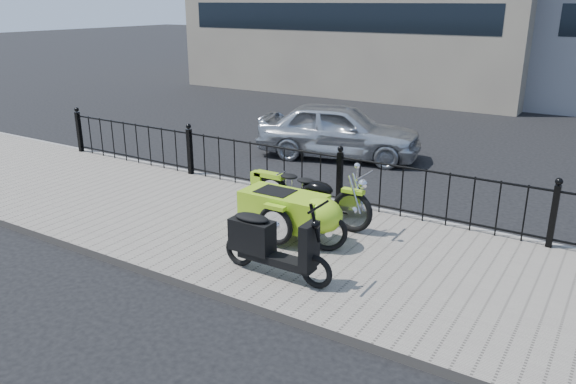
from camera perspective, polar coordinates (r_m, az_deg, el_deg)
The scene contains 8 objects.
ground at distance 9.14m, azimuth 1.43°, elevation -4.29°, with size 120.00×120.00×0.00m, color black.
sidewalk at distance 8.72m, azimuth -0.24°, elevation -5.03°, with size 30.00×3.80×0.12m, color gray.
curb at distance 10.29m, azimuth 5.53°, elevation -1.28°, with size 30.00×0.10×0.12m, color gray.
iron_fence at distance 10.00m, azimuth 5.26°, elevation 1.32°, with size 14.11×0.11×1.08m.
motorcycle_sidecar at distance 8.57m, azimuth 1.05°, elevation -1.60°, with size 2.28×1.48×0.98m.
scooter at distance 7.43m, azimuth -1.95°, elevation -5.28°, with size 1.66×0.48×1.13m.
spare_tire at distance 8.17m, azimuth 4.15°, elevation -4.20°, with size 0.56×0.56×0.08m, color black.
sedan_car at distance 13.49m, azimuth 5.21°, elevation 6.25°, with size 1.55×3.86×1.32m, color silver.
Camera 1 is at (4.25, -7.24, 3.60)m, focal length 35.00 mm.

